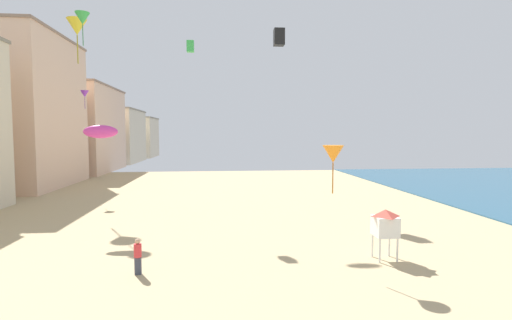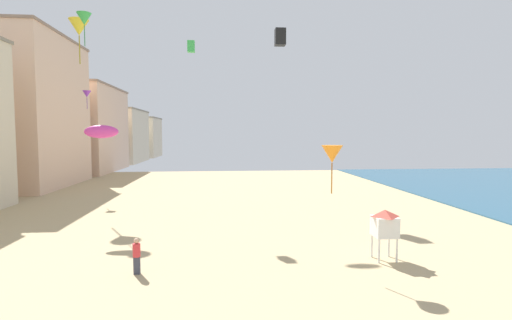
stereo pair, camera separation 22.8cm
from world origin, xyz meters
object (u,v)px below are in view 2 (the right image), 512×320
Objects in this scene: kite_green_box at (191,47)px; kite_black_box at (280,37)px; kite_orange_delta at (332,154)px; kite_flyer at (137,254)px; kite_magenta_parafoil at (101,132)px; kite_purple_delta at (87,94)px; kite_green_delta at (84,19)px; lifeguard_stand at (385,224)px; kite_yellow_delta at (79,28)px.

kite_black_box reaches higher than kite_green_box.
kite_flyer is at bearing -177.92° from kite_orange_delta.
kite_magenta_parafoil is (-13.02, 8.06, 1.09)m from kite_orange_delta.
kite_orange_delta is at bearing -50.07° from kite_purple_delta.
kite_flyer is 0.61× the size of kite_green_delta.
kite_orange_delta is 1.24× the size of kite_purple_delta.
lifeguard_stand is 4.60m from kite_orange_delta.
kite_magenta_parafoil is (3.47, -7.60, -9.32)m from kite_green_delta.
kite_green_box is 8.97m from kite_black_box.
kite_black_box is 17.35m from kite_magenta_parafoil.
kite_green_delta reaches higher than lifeguard_stand.
kite_yellow_delta is (-17.98, 18.61, 10.48)m from kite_orange_delta.
kite_purple_delta is at bearing 135.71° from kite_green_box.
kite_flyer is 10.08m from kite_orange_delta.
kite_green_box is 16.04m from kite_purple_delta.
kite_green_delta reaches higher than kite_magenta_parafoil.
kite_magenta_parafoil is at bearing 99.57° from kite_flyer.
kite_yellow_delta reaches higher than kite_green_delta.
kite_flyer is 1.14× the size of kite_black_box.
lifeguard_stand is at bearing 10.88° from kite_orange_delta.
kite_black_box is 18.12m from kite_yellow_delta.
lifeguard_stand is 30.95m from kite_yellow_delta.
kite_green_box is 15.46m from kite_orange_delta.
kite_yellow_delta is at bearing 115.17° from kite_magenta_parafoil.
kite_green_delta is at bearing -178.55° from kite_black_box.
kite_magenta_parafoil is at bearing 148.23° from kite_orange_delta.
kite_green_box is 10.47m from kite_green_delta.
lifeguard_stand is 31.94m from kite_purple_delta.
kite_green_box is at bearing -34.51° from kite_yellow_delta.
kite_magenta_parafoil is at bearing -148.26° from kite_black_box.
lifeguard_stand reaches higher than kite_flyer.
kite_orange_delta reaches higher than lifeguard_stand.
kite_black_box reaches higher than kite_orange_delta.
kite_green_delta is at bearing 134.38° from lifeguard_stand.
kite_green_box is (1.61, 11.69, 11.84)m from kite_flyer.
kite_green_delta is at bearing 114.56° from kite_magenta_parafoil.
kite_green_delta is at bearing 99.17° from kite_flyer.
lifeguard_stand is 0.95× the size of kite_green_delta.
kite_orange_delta is 0.58× the size of kite_yellow_delta.
kite_purple_delta is at bearing 108.67° from kite_green_delta.
kite_black_box is at bearing 93.12° from lifeguard_stand.
kite_green_box is at bearing -44.29° from kite_purple_delta.
kite_flyer is 0.71× the size of kite_orange_delta.
lifeguard_stand is 0.65× the size of kite_yellow_delta.
kite_magenta_parafoil is 0.56× the size of kite_yellow_delta.
kite_green_box reaches higher than kite_flyer.
kite_black_box is at bearing -8.07° from kite_yellow_delta.
kite_black_box reaches higher than lifeguard_stand.
kite_green_box is 0.57× the size of kite_black_box.
kite_black_box is at bearing 1.45° from kite_green_delta.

